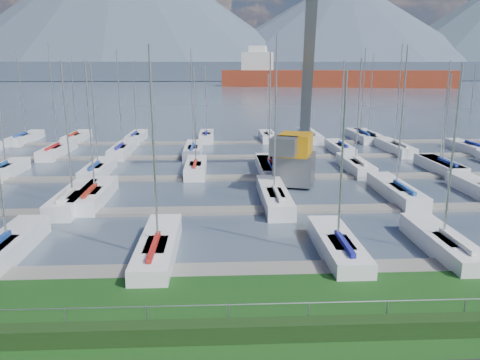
{
  "coord_description": "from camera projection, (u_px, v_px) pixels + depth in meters",
  "views": [
    {
      "loc": [
        -1.32,
        -15.69,
        9.81
      ],
      "look_at": [
        0.0,
        12.0,
        3.0
      ],
      "focal_mm": 35.0,
      "sensor_mm": 36.0,
      "label": 1
    }
  ],
  "objects": [
    {
      "name": "water",
      "position": [
        220.0,
        83.0,
        269.91
      ],
      "size": [
        800.0,
        540.0,
        0.2
      ],
      "primitive_type": "cube",
      "color": "#455365"
    },
    {
      "name": "hedge",
      "position": [
        256.0,
        330.0,
        17.15
      ],
      "size": [
        80.0,
        0.7,
        0.7
      ],
      "primitive_type": "cube",
      "color": "#1A3313",
      "rests_on": "grass"
    },
    {
      "name": "fence",
      "position": [
        255.0,
        304.0,
        17.33
      ],
      "size": [
        80.0,
        0.04,
        0.04
      ],
      "primitive_type": "cylinder",
      "rotation": [
        0.0,
        1.57,
        0.0
      ],
      "color": "gray",
      "rests_on": "grass"
    },
    {
      "name": "foothill",
      "position": [
        219.0,
        71.0,
        336.29
      ],
      "size": [
        900.0,
        80.0,
        12.0
      ],
      "primitive_type": "cube",
      "color": "#3F4C5D",
      "rests_on": "water"
    },
    {
      "name": "mountains",
      "position": [
        227.0,
        21.0,
        399.3
      ],
      "size": [
        1190.0,
        360.0,
        115.0
      ],
      "color": "#404E5D",
      "rests_on": "water"
    },
    {
      "name": "docks",
      "position": [
        233.0,
        178.0,
        42.89
      ],
      "size": [
        90.0,
        41.6,
        0.25
      ],
      "color": "gray",
      "rests_on": "water"
    },
    {
      "name": "crane",
      "position": [
        299.0,
        119.0,
        40.32
      ],
      "size": [
        5.6,
        13.48,
        22.35
      ],
      "rotation": [
        0.0,
        0.0,
        -0.32
      ],
      "color": "slate",
      "rests_on": "water"
    },
    {
      "name": "cargo_ship_mid",
      "position": [
        326.0,
        79.0,
        225.66
      ],
      "size": [
        109.79,
        41.22,
        21.5
      ],
      "rotation": [
        0.0,
        0.0,
        -0.22
      ],
      "color": "maroon",
      "rests_on": "water"
    },
    {
      "name": "sailboat_fleet",
      "position": [
        210.0,
        113.0,
        44.33
      ],
      "size": [
        75.14,
        49.94,
        13.4
      ],
      "color": "maroon",
      "rests_on": "water"
    }
  ]
}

